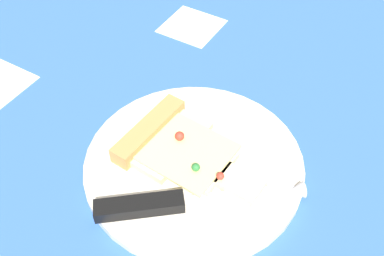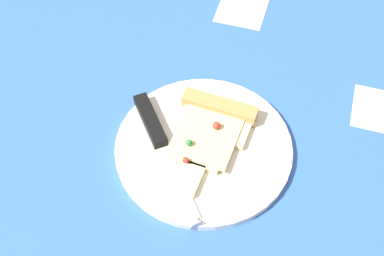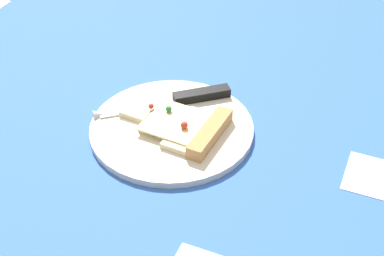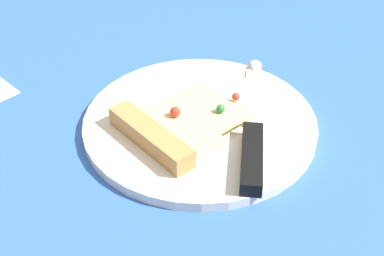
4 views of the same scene
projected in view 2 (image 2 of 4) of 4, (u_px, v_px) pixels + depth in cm
name	position (u px, v px, depth cm)	size (l,w,h in cm)	color
ground_plane	(212.00, 142.00, 78.67)	(148.33, 148.33, 3.00)	#3360B7
plate	(204.00, 147.00, 75.53)	(26.94, 26.94, 1.16)	silver
pizza_slice	(210.00, 129.00, 75.88)	(17.91, 12.16, 2.50)	beige
knife	(160.00, 143.00, 74.54)	(20.00, 16.70, 2.45)	silver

